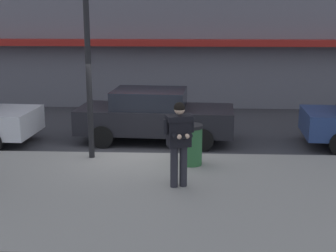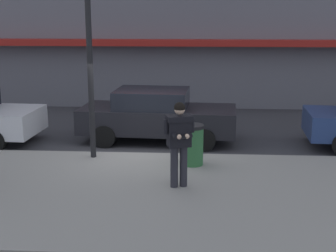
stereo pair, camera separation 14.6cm
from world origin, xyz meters
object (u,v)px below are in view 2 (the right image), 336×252
(parked_sedan_mid, at_px, (157,115))
(man_texting_on_phone, at_px, (179,135))
(trash_bin, at_px, (192,145))
(street_lamp_post, at_px, (89,37))

(parked_sedan_mid, height_order, man_texting_on_phone, man_texting_on_phone)
(man_texting_on_phone, xyz_separation_m, trash_bin, (0.26, 1.51, -0.62))
(man_texting_on_phone, height_order, trash_bin, man_texting_on_phone)
(man_texting_on_phone, bearing_deg, street_lamp_post, 138.92)
(man_texting_on_phone, distance_m, trash_bin, 1.65)
(trash_bin, bearing_deg, man_texting_on_phone, -99.69)
(parked_sedan_mid, relative_size, street_lamp_post, 0.94)
(man_texting_on_phone, height_order, street_lamp_post, street_lamp_post)
(street_lamp_post, xyz_separation_m, trash_bin, (2.51, -0.45, -2.51))
(trash_bin, bearing_deg, parked_sedan_mid, 112.75)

